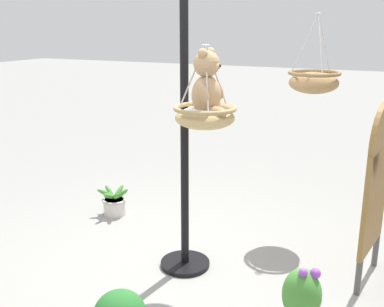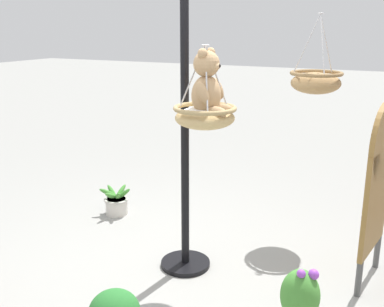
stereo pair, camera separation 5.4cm
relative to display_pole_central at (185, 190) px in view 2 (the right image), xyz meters
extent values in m
plane|color=gray|center=(0.17, 0.08, -0.73)|extent=(40.00, 40.00, 0.00)
cylinder|color=black|center=(0.00, 0.00, 0.43)|extent=(0.07, 0.07, 2.31)
cylinder|color=black|center=(0.00, 0.00, -0.71)|extent=(0.44, 0.44, 0.04)
ellipsoid|color=tan|center=(0.15, 0.25, 0.68)|extent=(0.46, 0.46, 0.17)
torus|color=tan|center=(0.15, 0.25, 0.75)|extent=(0.49, 0.49, 0.04)
ellipsoid|color=silver|center=(0.15, 0.25, 0.70)|extent=(0.41, 0.41, 0.14)
cylinder|color=#B7B7BC|center=(0.24, 0.30, 0.99)|extent=(0.20, 0.12, 0.47)
cylinder|color=#B7B7BC|center=(0.06, 0.30, 0.99)|extent=(0.20, 0.12, 0.47)
cylinder|color=#B7B7BC|center=(0.15, 0.14, 0.99)|extent=(0.01, 0.22, 0.47)
torus|color=#B7B7BC|center=(0.15, 0.25, 1.22)|extent=(0.06, 0.06, 0.01)
ellipsoid|color=tan|center=(0.15, 0.26, 0.85)|extent=(0.26, 0.22, 0.30)
sphere|color=tan|center=(0.15, 0.26, 1.09)|extent=(0.24, 0.24, 0.20)
ellipsoid|color=tan|center=(0.15, 0.33, 1.07)|extent=(0.10, 0.09, 0.06)
sphere|color=black|center=(0.15, 0.36, 1.07)|extent=(0.03, 0.03, 0.03)
sphere|color=tan|center=(0.08, 0.26, 1.17)|extent=(0.07, 0.07, 0.07)
sphere|color=tan|center=(0.22, 0.26, 1.17)|extent=(0.07, 0.07, 0.07)
ellipsoid|color=tan|center=(0.02, 0.29, 0.89)|extent=(0.08, 0.15, 0.19)
ellipsoid|color=tan|center=(0.28, 0.29, 0.89)|extent=(0.08, 0.15, 0.19)
ellipsoid|color=tan|center=(0.08, 0.37, 0.74)|extent=(0.09, 0.18, 0.09)
ellipsoid|color=tan|center=(0.22, 0.37, 0.74)|extent=(0.09, 0.18, 0.09)
ellipsoid|color=#A37F51|center=(-1.23, 0.80, 0.82)|extent=(0.48, 0.48, 0.21)
torus|color=olive|center=(-1.23, 0.80, 0.91)|extent=(0.51, 0.51, 0.04)
cylinder|color=#B7B7BC|center=(-1.13, 0.85, 1.19)|extent=(0.21, 0.13, 0.56)
cylinder|color=#B7B7BC|center=(-1.32, 0.85, 1.19)|extent=(0.21, 0.13, 0.56)
cylinder|color=#B7B7BC|center=(-1.23, 0.69, 1.19)|extent=(0.01, 0.23, 0.56)
torus|color=#B7B7BC|center=(-1.23, 0.80, 1.47)|extent=(0.06, 0.06, 0.01)
ellipsoid|color=#478E38|center=(0.67, 1.17, -0.32)|extent=(0.26, 0.26, 0.36)
sphere|color=purple|center=(0.71, 1.18, -0.14)|extent=(0.06, 0.06, 0.06)
sphere|color=purple|center=(0.65, 1.24, -0.15)|extent=(0.07, 0.07, 0.07)
cylinder|color=beige|center=(-0.69, -1.24, -0.63)|extent=(0.25, 0.25, 0.19)
torus|color=#BCB7AE|center=(-0.69, -1.24, -0.55)|extent=(0.28, 0.28, 0.03)
cylinder|color=#382819|center=(-0.69, -1.24, -0.56)|extent=(0.22, 0.22, 0.03)
ellipsoid|color=#478E38|center=(-0.61, -1.24, -0.47)|extent=(0.20, 0.06, 0.14)
ellipsoid|color=#478E38|center=(-0.64, -1.17, -0.48)|extent=(0.17, 0.18, 0.15)
ellipsoid|color=#478E38|center=(-0.72, -1.16, -0.48)|extent=(0.12, 0.20, 0.16)
ellipsoid|color=#478E38|center=(-0.78, -1.23, -0.48)|extent=(0.20, 0.07, 0.15)
ellipsoid|color=#478E38|center=(-0.73, -1.32, -0.48)|extent=(0.12, 0.20, 0.15)
ellipsoid|color=#478E38|center=(-0.66, -1.33, -0.47)|extent=(0.13, 0.21, 0.12)
cube|color=olive|center=(-0.46, 1.50, 0.00)|extent=(0.64, 0.14, 0.86)
cylinder|color=olive|center=(-0.46, 1.50, 0.48)|extent=(0.64, 0.14, 0.64)
cylinder|color=#4C4C4C|center=(-0.73, 1.54, -0.58)|extent=(0.05, 0.05, 0.30)
cylinder|color=#4C4C4C|center=(-0.18, 1.45, -0.58)|extent=(0.05, 0.05, 0.30)
camera|label=1|loc=(3.33, 1.65, 1.37)|focal=43.00mm
camera|label=2|loc=(3.31, 1.70, 1.37)|focal=43.00mm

